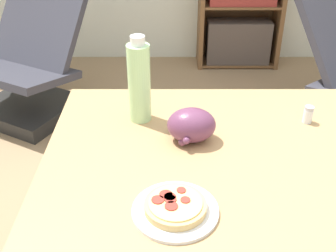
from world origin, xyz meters
name	(u,v)px	position (x,y,z in m)	size (l,w,h in m)	color
dining_table	(266,179)	(0.02, -0.01, 0.68)	(1.36, 0.85, 0.78)	tan
pizza_on_plate	(176,208)	(-0.27, -0.27, 0.79)	(0.22, 0.22, 0.04)	white
grape_bunch	(192,125)	(-0.21, 0.06, 0.83)	(0.15, 0.13, 0.11)	#6B3856
drink_bottle	(140,82)	(-0.38, 0.19, 0.91)	(0.07, 0.07, 0.29)	#B7EAA3
salt_shaker	(309,115)	(0.18, 0.17, 0.81)	(0.03, 0.03, 0.06)	white
lounge_chair_near	(30,75)	(-1.23, 1.58, 0.29)	(0.89, 0.97, 0.88)	black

